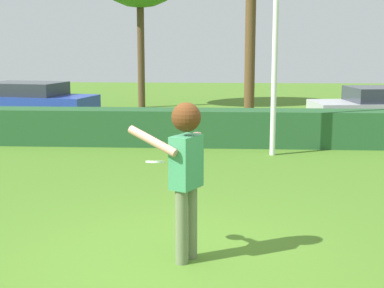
% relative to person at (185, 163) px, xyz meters
% --- Properties ---
extents(ground_plane, '(60.00, 60.00, 0.00)m').
position_rel_person_xyz_m(ground_plane, '(-0.18, 0.01, -1.12)').
color(ground_plane, '#4A7623').
extents(person, '(0.83, 0.51, 1.78)m').
position_rel_person_xyz_m(person, '(0.00, 0.00, 0.00)').
color(person, '#697752').
rests_on(person, ground).
extents(frisbee, '(0.22, 0.22, 0.06)m').
position_rel_person_xyz_m(frisbee, '(-0.37, 0.30, -0.06)').
color(frisbee, white).
extents(hedge_row, '(26.14, 0.90, 0.86)m').
position_rel_person_xyz_m(hedge_row, '(-0.18, 7.31, -0.69)').
color(hedge_row, '#25552B').
rests_on(hedge_row, ground).
extents(parked_car_blue, '(4.44, 2.44, 1.25)m').
position_rel_person_xyz_m(parked_car_blue, '(-5.77, 11.02, -0.43)').
color(parked_car_blue, '#263FA5').
rests_on(parked_car_blue, ground).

